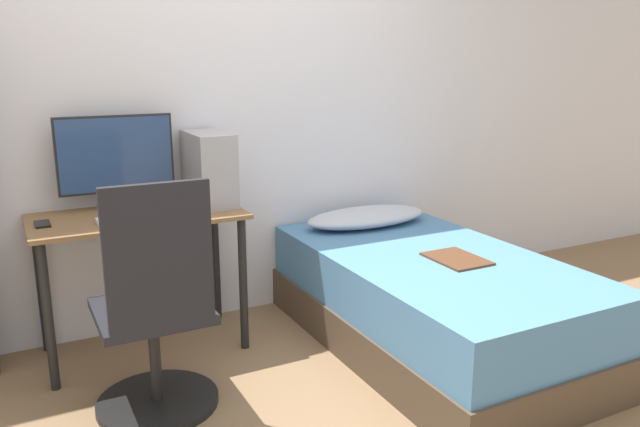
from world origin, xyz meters
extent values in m
cube|color=silver|center=(0.00, 1.44, 1.25)|extent=(8.00, 0.05, 2.50)
cube|color=brown|center=(-0.54, 1.14, 0.74)|extent=(1.05, 0.56, 0.02)
cylinder|color=black|center=(-1.01, 0.91, 0.36)|extent=(0.04, 0.04, 0.73)
cylinder|color=black|center=(-0.06, 0.91, 0.36)|extent=(0.04, 0.04, 0.73)
cylinder|color=black|center=(-1.01, 1.37, 0.36)|extent=(0.04, 0.04, 0.73)
cylinder|color=black|center=(-0.06, 1.37, 0.36)|extent=(0.04, 0.04, 0.73)
cylinder|color=black|center=(-0.62, 0.55, 0.01)|extent=(0.54, 0.54, 0.03)
cylinder|color=black|center=(-0.62, 0.55, 0.23)|extent=(0.05, 0.05, 0.40)
cube|color=black|center=(-0.62, 0.55, 0.45)|extent=(0.47, 0.47, 0.04)
cube|color=black|center=(-0.62, 0.33, 0.77)|extent=(0.42, 0.04, 0.59)
cube|color=#4C3D2D|center=(0.85, 0.48, 0.12)|extent=(1.06, 1.88, 0.23)
cube|color=teal|center=(0.85, 0.48, 0.37)|extent=(1.03, 1.84, 0.28)
ellipsoid|color=#B2B7C6|center=(0.85, 1.16, 0.57)|extent=(0.80, 0.36, 0.11)
cube|color=#56331E|center=(0.91, 0.36, 0.52)|extent=(0.24, 0.32, 0.01)
cylinder|color=black|center=(-0.59, 1.30, 0.75)|extent=(0.20, 0.20, 0.01)
cylinder|color=black|center=(-0.59, 1.30, 0.80)|extent=(0.04, 0.04, 0.09)
cube|color=black|center=(-0.59, 1.31, 1.04)|extent=(0.59, 0.01, 0.40)
cube|color=navy|center=(-0.59, 1.30, 1.04)|extent=(0.57, 0.01, 0.38)
cube|color=silver|center=(-0.58, 1.03, 0.76)|extent=(0.34, 0.11, 0.02)
cube|color=#99999E|center=(-0.13, 1.20, 0.94)|extent=(0.20, 0.40, 0.39)
cube|color=black|center=(-0.98, 1.14, 0.75)|extent=(0.07, 0.14, 0.01)
camera|label=1|loc=(-1.12, -2.04, 1.52)|focal=35.00mm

